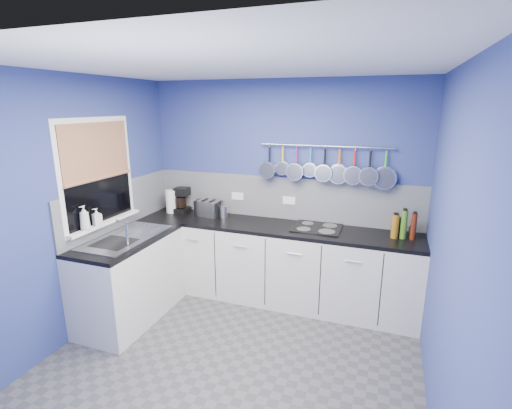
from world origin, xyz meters
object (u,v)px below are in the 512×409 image
Objects in this scene: soap_bottle_b at (97,217)px; coffee_maker at (181,200)px; canister at (223,212)px; toaster at (209,208)px; paper_towel at (171,201)px; soap_bottle_a at (84,218)px; hob at (317,228)px.

coffee_maker is (0.28, 1.15, -0.08)m from soap_bottle_b.
toaster is at bearing 177.01° from canister.
coffee_maker is at bearing 175.64° from canister.
soap_bottle_a is at bearing -97.44° from paper_towel.
paper_towel is 1.85m from hob.
soap_bottle_a reaches higher than hob.
soap_bottle_b is at bearing -98.50° from paper_towel.
coffee_maker is 0.60× the size of hob.
soap_bottle_a is 1.55m from canister.
coffee_maker reaches higher than paper_towel.
soap_bottle_a is at bearing -124.67° from canister.
paper_towel is 0.13m from coffee_maker.
soap_bottle_b is 1.42m from canister.
coffee_maker reaches higher than toaster.
toaster is (0.67, 1.27, -0.17)m from soap_bottle_a.
soap_bottle_a reaches higher than paper_towel.
paper_towel is at bearing -155.01° from coffee_maker.
paper_towel is 0.92× the size of coffee_maker.
hob is at bearing 10.22° from toaster.
toaster is at bearing 2.62° from paper_towel.
coffee_maker is (0.11, 0.06, 0.01)m from paper_towel.
coffee_maker is 1.74m from hob.
hob is (1.85, -0.01, -0.14)m from paper_towel.
soap_bottle_a reaches higher than coffee_maker.
canister is at bearing 51.68° from soap_bottle_b.
paper_towel is 0.71m from canister.
paper_towel is 0.51m from toaster.
canister is 1.14m from hob.
soap_bottle_a reaches higher than canister.
soap_bottle_b is 0.33× the size of hob.
hob is at bearing -4.35° from coffee_maker.
toaster reaches higher than hob.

